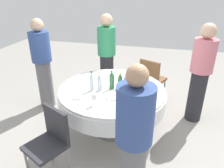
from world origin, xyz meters
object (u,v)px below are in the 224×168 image
Objects in this scene: wine_glass_east at (94,97)px; wine_glass_south at (137,84)px; bottle_amber_left at (126,83)px; chair_west at (151,77)px; plate_right at (126,74)px; bottle_clear_far at (92,82)px; plate_inner at (113,96)px; person_front at (201,73)px; person_far at (107,56)px; bottle_clear_south at (99,82)px; person_east at (43,63)px; chair_mid at (50,139)px; bottle_green_front at (112,81)px; bottle_green_east at (120,81)px; person_left at (134,141)px; dining_table at (112,97)px.

wine_glass_south is (-0.53, 0.45, -0.02)m from wine_glass_east.
wine_glass_south is at bearing 115.98° from bottle_amber_left.
wine_glass_east reaches higher than chair_west.
wine_glass_east is 1.09m from plate_right.
bottle_clear_far is 0.63m from wine_glass_south.
bottle_amber_left is 0.27m from plate_inner.
person_far is (-0.41, -1.64, 0.02)m from person_front.
person_east is at bearing -114.53° from bottle_clear_south.
person_far is at bearing -39.99° from person_east.
chair_mid is (1.43, 0.91, -0.33)m from person_east.
bottle_clear_south reaches higher than plate_inner.
wine_glass_east is at bearing -30.42° from plate_inner.
bottle_clear_far is 1.03× the size of bottle_clear_south.
wine_glass_east is at bearing -11.12° from bottle_green_front.
bottle_green_east is 1.83× the size of wine_glass_south.
wine_glass_south is at bearing -85.76° from person_east.
person_east is 1.85× the size of chair_west.
person_east is (-0.56, -1.22, -0.02)m from bottle_clear_south.
plate_inner is at bearing -99.79° from chair_mid.
bottle_green_east is 0.89× the size of bottle_clear_south.
person_east is 1.99m from chair_west.
plate_right is 1.17m from person_front.
bottle_green_east is at bearing 170.16° from plate_inner.
person_left is at bearing -112.08° from person_east.
bottle_clear_far is at bearing -79.66° from bottle_amber_left.
wine_glass_east is at bearing 23.23° from bottle_clear_far.
bottle_amber_left reaches higher than dining_table.
bottle_amber_left is 1.67m from person_east.
person_east is 1.85× the size of chair_mid.
bottle_amber_left is 1.18× the size of plate_inner.
plate_right is at bearing -155.12° from wine_glass_south.
bottle_green_front is 1.45m from person_east.
bottle_clear_far is at bearing -65.53° from bottle_green_front.
dining_table is 0.97× the size of person_front.
bottle_amber_left is 0.13m from bottle_green_east.
bottle_amber_left is 1.22m from chair_mid.
person_front reaches higher than wine_glass_south.
wine_glass_south reaches higher than chair_mid.
person_front reaches higher than dining_table.
bottle_clear_far reaches higher than chair_west.
chair_mid is at bearing -74.13° from person_front.
bottle_green_east is 0.29× the size of chair_mid.
person_left is at bearing -162.89° from chair_mid.
plate_inner is at bearing 16.82° from dining_table.
bottle_green_front is at bearing 114.47° from bottle_clear_far.
plate_right is 1.74m from person_left.
person_far reaches higher than bottle_clear_far.
bottle_clear_south is at bearing -93.90° from chair_west.
wine_glass_east is 0.10× the size of person_front.
chair_mid is (1.02, -0.58, -0.34)m from bottle_green_east.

